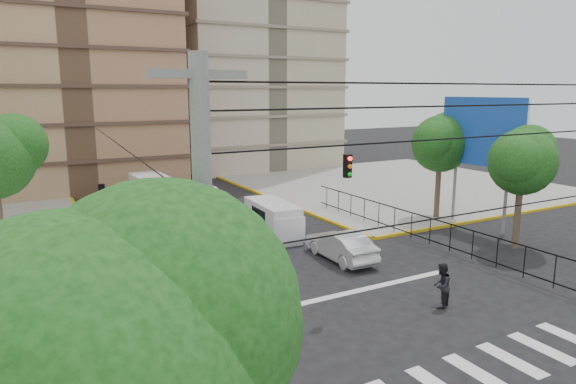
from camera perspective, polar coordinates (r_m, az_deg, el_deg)
ground at (r=21.36m, az=6.27°, el=-12.69°), size 160.00×160.00×0.00m
sidewalk_ne at (r=48.44m, az=11.97°, el=0.78°), size 26.00×26.00×0.15m
crosswalk_stripes at (r=17.38m, az=18.43°, el=-19.17°), size 12.00×2.40×0.01m
stop_line at (r=22.27m, az=4.45°, el=-11.62°), size 13.00×0.40×0.01m
park_fence at (r=30.10m, az=15.41°, el=-5.88°), size 0.10×22.50×1.66m
billboard at (r=33.97m, az=20.79°, el=6.03°), size 0.36×6.20×8.10m
tree_park_a at (r=30.54m, az=24.68°, el=3.37°), size 4.41×3.60×6.83m
tree_park_c at (r=35.78m, az=16.66°, el=5.45°), size 4.65×3.80×7.25m
traffic_light_nw at (r=24.57m, az=-19.84°, el=-2.46°), size 0.28×0.22×4.40m
traffic_light_hanging at (r=18.14m, az=10.37°, el=2.37°), size 18.00×9.12×0.92m
utility_pole_sw at (r=8.24m, az=-8.91°, el=-16.89°), size 1.40×0.28×9.00m
van_right_lane at (r=30.49m, az=-1.52°, el=-3.25°), size 2.12×4.79×2.11m
van_left_lane at (r=38.42m, az=-14.60°, el=-0.29°), size 2.32×5.61×2.51m
car_silver_front_left at (r=23.50m, az=-6.16°, el=-8.70°), size 1.87×3.98×1.32m
car_white_front_right at (r=26.81m, az=5.87°, el=-5.91°), size 1.75×4.72×1.54m
car_grey_mid_left at (r=28.55m, az=-7.67°, el=-4.88°), size 3.40×5.87×1.54m
car_silver_rear_left at (r=33.28m, az=-13.90°, el=-2.94°), size 2.71×5.01×1.38m
car_darkgrey_mid_right at (r=35.10m, az=-7.44°, el=-1.99°), size 2.25×4.21×1.36m
car_white_rear_right at (r=39.62m, az=-9.37°, el=-0.42°), size 1.60×4.56×1.50m
pedestrian_crosswalk at (r=21.85m, az=16.68°, el=-9.92°), size 1.13×1.04×1.86m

